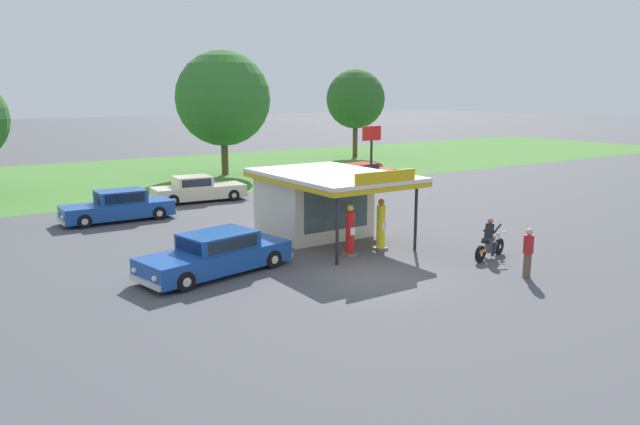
{
  "coord_description": "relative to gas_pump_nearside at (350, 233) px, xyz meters",
  "views": [
    {
      "loc": [
        -12.46,
        -15.32,
        6.13
      ],
      "look_at": [
        0.73,
        4.39,
        1.4
      ],
      "focal_mm": 33.51,
      "sensor_mm": 36.0,
      "label": 1
    }
  ],
  "objects": [
    {
      "name": "parked_car_back_row_centre_right",
      "position": [
        -0.23,
        14.46,
        -0.25
      ],
      "size": [
        5.56,
        2.33,
        1.48
      ],
      "color": "beige",
      "rests_on": "ground"
    },
    {
      "name": "parked_car_back_row_left",
      "position": [
        -5.59,
        11.48,
        -0.23
      ],
      "size": [
        5.42,
        1.9,
        1.51
      ],
      "color": "#19479E",
      "rests_on": "ground"
    },
    {
      "name": "gas_pump_nearside",
      "position": [
        0.0,
        0.0,
        0.0
      ],
      "size": [
        0.44,
        0.44,
        2.0
      ],
      "color": "slate",
      "rests_on": "ground"
    },
    {
      "name": "bystander_chatting_near_pumps",
      "position": [
        3.3,
        -5.6,
        -0.01
      ],
      "size": [
        0.34,
        0.34,
        1.72
      ],
      "color": "brown",
      "rests_on": "ground"
    },
    {
      "name": "parked_car_back_row_right",
      "position": [
        11.66,
        14.23,
        -0.23
      ],
      "size": [
        5.58,
        2.69,
        1.48
      ],
      "color": "red",
      "rests_on": "ground"
    },
    {
      "name": "parked_car_second_row_spare",
      "position": [
        5.76,
        12.11,
        -0.22
      ],
      "size": [
        5.56,
        2.43,
        1.55
      ],
      "color": "#2D844C",
      "rests_on": "ground"
    },
    {
      "name": "featured_classic_sedan",
      "position": [
        -5.23,
        0.71,
        -0.24
      ],
      "size": [
        5.8,
        2.98,
        1.45
      ],
      "color": "#19479E",
      "rests_on": "ground"
    },
    {
      "name": "gas_pump_offside",
      "position": [
        1.52,
        0.0,
        0.04
      ],
      "size": [
        0.44,
        0.44,
        2.08
      ],
      "color": "slate",
      "rests_on": "ground"
    },
    {
      "name": "service_station_kiosk",
      "position": [
        0.76,
        3.41,
        0.76
      ],
      "size": [
        4.72,
        6.95,
        3.35
      ],
      "color": "beige",
      "rests_on": "ground"
    },
    {
      "name": "motorcycle_with_rider",
      "position": [
        4.13,
        -3.27,
        -0.26
      ],
      "size": [
        2.12,
        0.78,
        1.58
      ],
      "color": "black",
      "rests_on": "ground"
    },
    {
      "name": "ground_plane",
      "position": [
        -0.86,
        -2.52,
        -0.91
      ],
      "size": [
        300.0,
        300.0,
        0.0
      ],
      "primitive_type": "plane",
      "color": "#4C4C51"
    },
    {
      "name": "tree_oak_distant_spare",
      "position": [
        5.92,
        24.09,
        4.75
      ],
      "size": [
        7.12,
        7.12,
        9.35
      ],
      "color": "brown",
      "rests_on": "ground"
    },
    {
      "name": "tree_oak_left",
      "position": [
        22.27,
        28.93,
        4.58
      ],
      "size": [
        5.67,
        5.67,
        8.46
      ],
      "color": "brown",
      "rests_on": "ground"
    },
    {
      "name": "grass_verge_strip",
      "position": [
        -0.86,
        27.48,
        -0.91
      ],
      "size": [
        120.0,
        24.0,
        0.01
      ],
      "primitive_type": "cube",
      "color": "#477A33",
      "rests_on": "ground"
    },
    {
      "name": "roadside_pole_sign",
      "position": [
        5.02,
        5.04,
        2.23
      ],
      "size": [
        1.1,
        0.12,
        4.59
      ],
      "color": "black",
      "rests_on": "ground"
    }
  ]
}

